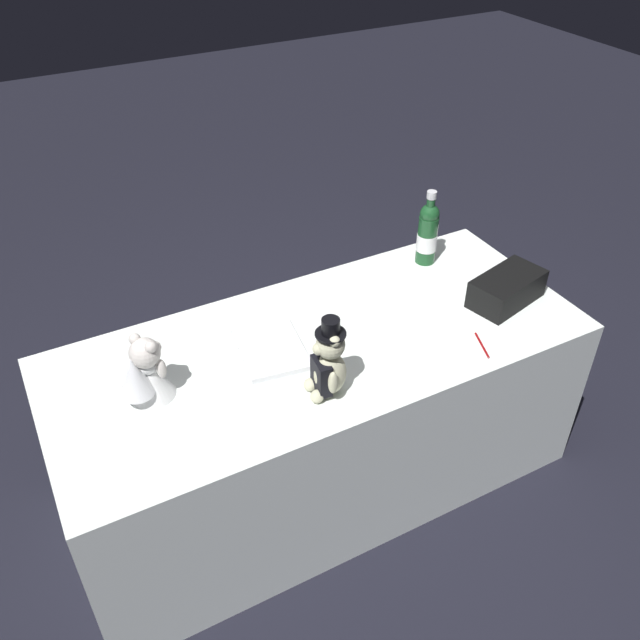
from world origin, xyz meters
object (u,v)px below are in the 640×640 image
(teddy_bear_bride, at_px, (145,373))
(guestbook, at_px, (271,349))
(signing_pen, at_px, (482,346))
(champagne_bottle, at_px, (428,233))
(gift_case_black, at_px, (507,289))
(teddy_bear_groom, at_px, (328,364))

(teddy_bear_bride, height_order, guestbook, teddy_bear_bride)
(guestbook, bearing_deg, signing_pen, 162.02)
(champagne_bottle, height_order, gift_case_black, champagne_bottle)
(champagne_bottle, relative_size, signing_pen, 2.32)
(teddy_bear_groom, bearing_deg, teddy_bear_bride, -25.77)
(signing_pen, distance_m, gift_case_black, 0.31)
(signing_pen, bearing_deg, gift_case_black, -144.38)
(teddy_bear_groom, distance_m, signing_pen, 0.60)
(signing_pen, bearing_deg, champagne_bottle, -104.64)
(teddy_bear_groom, relative_size, guestbook, 1.01)
(teddy_bear_bride, distance_m, champagne_bottle, 1.28)
(teddy_bear_groom, relative_size, signing_pen, 2.13)
(teddy_bear_groom, distance_m, teddy_bear_bride, 0.57)
(teddy_bear_groom, distance_m, guestbook, 0.30)
(signing_pen, bearing_deg, guestbook, -26.14)
(champagne_bottle, distance_m, gift_case_black, 0.40)
(champagne_bottle, distance_m, guestbook, 0.85)
(champagne_bottle, distance_m, signing_pen, 0.59)
(guestbook, bearing_deg, champagne_bottle, -155.76)
(guestbook, bearing_deg, teddy_bear_bride, 11.19)
(gift_case_black, bearing_deg, champagne_bottle, -74.50)
(champagne_bottle, relative_size, gift_case_black, 0.99)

